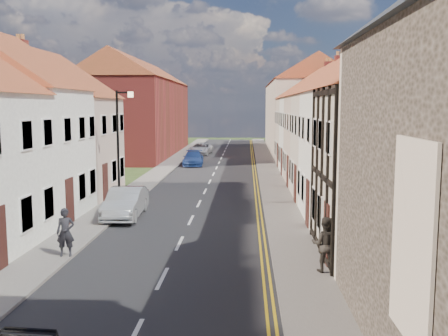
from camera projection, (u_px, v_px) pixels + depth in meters
name	position (u px, v px, depth m)	size (l,w,h in m)	color
road	(210.00, 182.00, 35.35)	(7.00, 90.00, 0.02)	black
pavement_left	(148.00, 181.00, 35.55)	(1.80, 90.00, 0.12)	gray
pavement_right	(272.00, 182.00, 35.15)	(1.80, 90.00, 0.12)	gray
cottage_r_tudor	(439.00, 132.00, 17.23)	(8.30, 5.20, 9.00)	beige
cottage_r_white_near	(394.00, 125.00, 22.58)	(8.30, 6.00, 9.00)	white
cottage_r_cream_mid	(366.00, 122.00, 27.94)	(8.30, 5.20, 9.00)	beige
cottage_r_pink	(347.00, 119.00, 33.29)	(8.30, 6.00, 9.00)	#B69F90
cottage_r_white_far	(333.00, 117.00, 38.64)	(8.30, 5.20, 9.00)	white
cottage_r_cream_far	(323.00, 116.00, 44.00)	(8.30, 6.00, 9.00)	beige
cottage_l_pink	(43.00, 123.00, 29.14)	(8.30, 6.30, 8.80)	#B69F90
block_right_far	(303.00, 107.00, 59.07)	(8.30, 24.20, 10.50)	beige
block_left_far	(139.00, 107.00, 54.95)	(8.30, 24.20, 10.50)	maroon
lamppost	(120.00, 142.00, 25.18)	(0.88, 0.15, 6.00)	black
car_mid	(126.00, 203.00, 23.99)	(1.52, 4.37, 1.44)	#9B9EA2
car_far	(193.00, 158.00, 45.18)	(1.77, 4.37, 1.27)	navy
car_distant	(200.00, 149.00, 55.21)	(2.16, 4.69, 1.30)	silver
pedestrian_left	(65.00, 232.00, 17.39)	(0.62, 0.41, 1.70)	black
pedestrian_right	(325.00, 244.00, 15.76)	(0.86, 0.67, 1.77)	#2B2723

